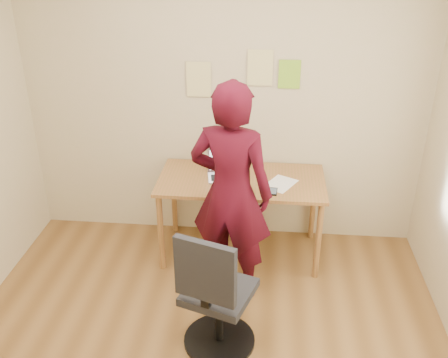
# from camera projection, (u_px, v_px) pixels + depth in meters

# --- Properties ---
(room) EXTENTS (3.58, 3.58, 2.78)m
(room) POSITION_uv_depth(u_px,v_px,m) (193.00, 191.00, 2.72)
(room) COLOR brown
(room) RESTS_ON ground
(desk) EXTENTS (1.40, 0.70, 0.74)m
(desk) POSITION_uv_depth(u_px,v_px,m) (241.00, 188.00, 4.24)
(desk) COLOR #945F33
(desk) RESTS_ON ground
(laptop) EXTENTS (0.34, 0.31, 0.21)m
(laptop) POSITION_uv_depth(u_px,v_px,m) (225.00, 171.00, 4.23)
(laptop) COLOR silver
(laptop) RESTS_ON desk
(paper_sheet) EXTENTS (0.31, 0.35, 0.00)m
(paper_sheet) POSITION_uv_depth(u_px,v_px,m) (280.00, 184.00, 4.12)
(paper_sheet) COLOR white
(paper_sheet) RESTS_ON desk
(phone) EXTENTS (0.07, 0.13, 0.01)m
(phone) POSITION_uv_depth(u_px,v_px,m) (273.00, 191.00, 3.99)
(phone) COLOR black
(phone) RESTS_ON desk
(wall_note_left) EXTENTS (0.21, 0.00, 0.30)m
(wall_note_left) POSITION_uv_depth(u_px,v_px,m) (199.00, 79.00, 4.22)
(wall_note_left) COLOR #DACC82
(wall_note_left) RESTS_ON room
(wall_note_mid) EXTENTS (0.21, 0.00, 0.30)m
(wall_note_mid) POSITION_uv_depth(u_px,v_px,m) (260.00, 68.00, 4.12)
(wall_note_mid) COLOR #DACC82
(wall_note_mid) RESTS_ON room
(wall_note_right) EXTENTS (0.18, 0.00, 0.24)m
(wall_note_right) POSITION_uv_depth(u_px,v_px,m) (289.00, 74.00, 4.12)
(wall_note_right) COLOR #83BF2B
(wall_note_right) RESTS_ON room
(office_chair) EXTENTS (0.54, 0.55, 0.97)m
(office_chair) POSITION_uv_depth(u_px,v_px,m) (215.00, 301.00, 3.31)
(office_chair) COLOR black
(office_chair) RESTS_ON ground
(person) EXTENTS (0.71, 0.54, 1.74)m
(person) POSITION_uv_depth(u_px,v_px,m) (231.00, 193.00, 3.71)
(person) COLOR #3D0814
(person) RESTS_ON ground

